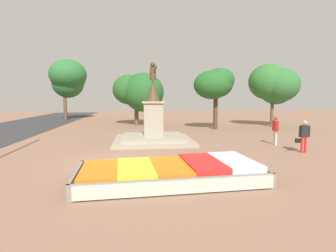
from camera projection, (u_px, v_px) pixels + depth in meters
name	position (u px, v px, depth m)	size (l,w,h in m)	color
ground_plane	(125.00, 163.00, 11.69)	(93.37, 93.37, 0.00)	#8C6651
flower_planter	(173.00, 172.00, 9.19)	(6.58, 3.42, 0.66)	#38281C
statue_monument	(153.00, 128.00, 17.20)	(5.05, 5.05, 5.16)	gray
pedestrian_with_handbag	(304.00, 135.00, 13.70)	(0.72, 0.29, 1.71)	red
pedestrian_near_planter	(275.00, 128.00, 15.94)	(0.24, 0.57, 1.76)	beige
park_tree_far_left	(216.00, 84.00, 23.51)	(3.71, 3.25, 5.54)	#4C3823
park_tree_behind_statue	(275.00, 84.00, 25.98)	(4.81, 4.15, 6.22)	brown
park_tree_far_right	(69.00, 78.00, 34.13)	(4.68, 5.20, 7.77)	brown
park_tree_street_side	(139.00, 91.00, 27.63)	(5.34, 4.81, 5.46)	brown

